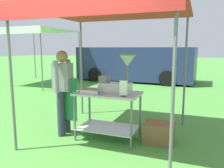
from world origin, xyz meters
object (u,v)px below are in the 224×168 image
menu_sign (123,90)px  neighbour_tent (35,31)px  vendor (63,88)px  van_navy (135,64)px  donut_fryer (119,78)px  supply_crate (159,133)px  stall_canopy (110,14)px  donut_tray (92,92)px  donut_cart (108,106)px

menu_sign → neighbour_tent: 7.95m
vendor → van_navy: bearing=94.8°
donut_fryer → van_navy: 7.59m
neighbour_tent → supply_crate: bearing=-36.5°
stall_canopy → van_navy: size_ratio=0.46×
donut_tray → menu_sign: bearing=-6.8°
stall_canopy → neighbour_tent: 7.35m
menu_sign → van_navy: size_ratio=0.04×
stall_canopy → donut_fryer: 1.13m
vendor → neighbour_tent: neighbour_tent is taller
donut_fryer → neighbour_tent: neighbour_tent is taller
stall_canopy → menu_sign: bearing=-40.9°
menu_sign → supply_crate: size_ratio=0.51×
neighbour_tent → donut_fryer: bearing=-40.5°
stall_canopy → van_navy: stall_canopy is taller
donut_fryer → supply_crate: size_ratio=1.33×
vendor → van_navy: size_ratio=0.28×
donut_tray → donut_fryer: (0.44, 0.17, 0.25)m
donut_cart → donut_tray: size_ratio=2.94×
donut_cart → supply_crate: 1.02m
vendor → donut_cart: bearing=5.7°
supply_crate → van_navy: 7.68m
van_navy → neighbour_tent: neighbour_tent is taller
menu_sign → supply_crate: 1.04m
donut_cart → neighbour_tent: bearing=138.4°
stall_canopy → donut_cart: bearing=-90.0°
stall_canopy → neighbour_tent: size_ratio=0.84×
menu_sign → neighbour_tent: bearing=138.9°
stall_canopy → neighbour_tent: bearing=138.9°
donut_fryer → supply_crate: 1.20m
menu_sign → donut_tray: bearing=173.2°
donut_tray → van_navy: (-1.25, 7.56, -0.01)m
donut_fryer → vendor: vendor is taller
donut_tray → donut_fryer: bearing=20.6°
donut_tray → vendor: vendor is taller
van_navy → menu_sign: bearing=-76.2°
donut_cart → van_navy: van_navy is taller
donut_cart → donut_tray: 0.40m
vendor → supply_crate: vendor is taller
donut_fryer → supply_crate: (0.72, 0.14, -0.96)m
donut_tray → menu_sign: menu_sign is taller
stall_canopy → vendor: size_ratio=1.65×
stall_canopy → neighbour_tent: neighbour_tent is taller
supply_crate → menu_sign: bearing=-145.4°
vendor → neighbour_tent: 7.01m
donut_cart → van_navy: bearing=101.5°
van_navy → neighbour_tent: bearing=-148.3°
donut_fryer → vendor: size_ratio=0.43×
stall_canopy → supply_crate: stall_canopy is taller
van_navy → donut_cart: bearing=-78.5°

